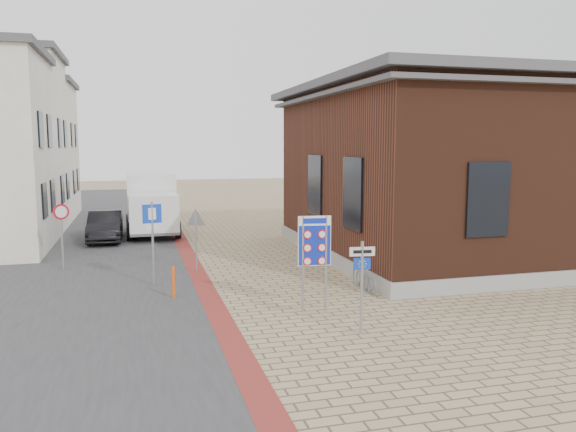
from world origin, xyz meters
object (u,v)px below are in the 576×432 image
box_truck (151,203)px  parking_sign (152,229)px  bollard (173,282)px  sedan (105,226)px  border_sign (314,243)px  essen_sign (362,274)px

box_truck → parking_sign: bearing=-92.4°
box_truck → bollard: 12.47m
sedan → parking_sign: size_ratio=1.56×
sedan → border_sign: bearing=-65.6°
box_truck → parking_sign: (-0.30, -10.82, 0.29)m
border_sign → essen_sign: bearing=-69.6°
box_truck → sedan: bearing=-144.8°
box_truck → border_sign: bearing=-76.7°
bollard → border_sign: bearing=-33.3°
border_sign → bollard: 4.41m
sedan → essen_sign: essen_sign is taller
essen_sign → parking_sign: bearing=135.2°
sedan → border_sign: (5.85, -13.16, 1.15)m
sedan → bollard: size_ratio=4.37×
border_sign → essen_sign: size_ratio=1.17×
sedan → bollard: (2.35, -10.86, -0.21)m
essen_sign → bollard: bearing=140.8°
sedan → essen_sign: size_ratio=1.88×
essen_sign → box_truck: bearing=112.0°
border_sign → parking_sign: (-4.00, 3.90, -0.01)m
sedan → essen_sign: 16.46m
box_truck → border_sign: 15.19m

